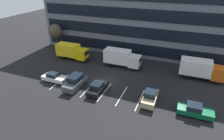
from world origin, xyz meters
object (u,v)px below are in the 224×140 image
object	(u,v)px
box_truck_orange	(201,69)
box_truck_white	(122,58)
sedan_forest	(195,110)
sedan_black	(98,88)
sedan_white	(54,77)
bare_tree	(55,31)
box_truck_yellow_all	(72,51)
suv_tan	(150,96)
suv_charcoal	(75,82)

from	to	relation	value
box_truck_orange	box_truck_white	xyz separation A→B (m)	(-14.18, -0.44, -0.03)
box_truck_orange	sedan_forest	world-z (taller)	box_truck_orange
sedan_black	sedan_forest	bearing A→B (deg)	-0.92
box_truck_orange	sedan_black	xyz separation A→B (m)	(-14.63, -10.36, -1.16)
box_truck_orange	box_truck_white	bearing A→B (deg)	-178.22
box_truck_orange	box_truck_white	size ratio (longest dim) A/B	1.02
box_truck_white	sedan_white	xyz separation A→B (m)	(-8.66, -9.68, -1.17)
sedan_black	bare_tree	xyz separation A→B (m)	(-17.37, 13.49, 3.59)
sedan_forest	bare_tree	distance (m)	34.38
box_truck_yellow_all	bare_tree	size ratio (longest dim) A/B	1.17
suv_tan	sedan_forest	distance (m)	5.93
sedan_forest	bare_tree	xyz separation A→B (m)	(-31.32, 13.72, 3.60)
suv_tan	suv_charcoal	world-z (taller)	suv_charcoal
suv_tan	sedan_forest	world-z (taller)	suv_tan
bare_tree	suv_charcoal	bearing A→B (deg)	-45.27
box_truck_white	sedan_white	world-z (taller)	box_truck_white
box_truck_white	bare_tree	bearing A→B (deg)	168.66
box_truck_white	bare_tree	distance (m)	18.35
box_truck_white	sedan_forest	xyz separation A→B (m)	(13.49, -10.14, -1.14)
sedan_white	suv_charcoal	world-z (taller)	suv_charcoal
box_truck_white	bare_tree	world-z (taller)	bare_tree
sedan_white	bare_tree	size ratio (longest dim) A/B	0.72
box_truck_white	sedan_black	size ratio (longest dim) A/B	1.62
sedan_black	suv_tan	bearing A→B (deg)	3.07
sedan_black	sedan_forest	size ratio (longest dim) A/B	1.01
suv_charcoal	bare_tree	distance (m)	19.53
sedan_forest	sedan_black	bearing A→B (deg)	179.08
box_truck_white	bare_tree	xyz separation A→B (m)	(-17.83, 3.57, 2.46)
suv_charcoal	box_truck_yellow_all	bearing A→B (deg)	124.87
bare_tree	box_truck_white	bearing A→B (deg)	-11.34
box_truck_orange	sedan_forest	size ratio (longest dim) A/B	1.66
sedan_black	sedan_forest	distance (m)	13.95
sedan_white	suv_tan	world-z (taller)	suv_tan
box_truck_yellow_all	bare_tree	xyz separation A→B (m)	(-6.86, 4.08, 2.53)
sedan_forest	bare_tree	world-z (taller)	bare_tree
box_truck_yellow_all	suv_tan	size ratio (longest dim) A/B	1.65
box_truck_yellow_all	sedan_black	xyz separation A→B (m)	(10.52, -9.42, -1.07)
sedan_white	box_truck_yellow_all	bearing A→B (deg)	104.13
box_truck_orange	box_truck_yellow_all	world-z (taller)	box_truck_orange
sedan_forest	bare_tree	bearing A→B (deg)	156.35
sedan_black	suv_tan	distance (m)	8.07
box_truck_orange	sedan_black	bearing A→B (deg)	-144.71
sedan_black	bare_tree	world-z (taller)	bare_tree
box_truck_orange	box_truck_yellow_all	distance (m)	25.17
box_truck_yellow_all	box_truck_white	xyz separation A→B (m)	(10.97, 0.50, 0.06)
sedan_white	sedan_forest	size ratio (longest dim) A/B	0.97
box_truck_white	suv_charcoal	xyz separation A→B (m)	(-4.29, -10.09, -0.87)
box_truck_white	sedan_forest	size ratio (longest dim) A/B	1.64
suv_charcoal	box_truck_orange	bearing A→B (deg)	29.70
box_truck_white	sedan_white	distance (m)	13.04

